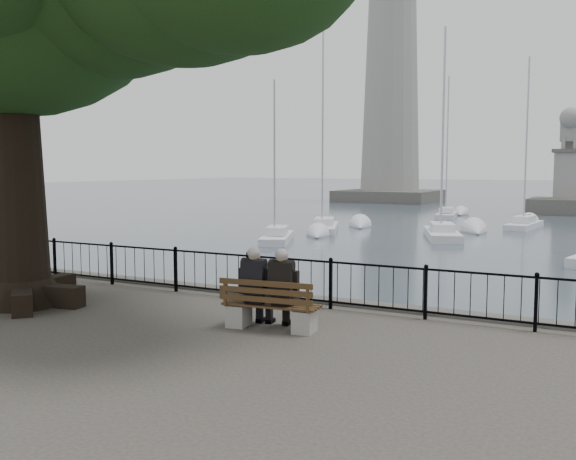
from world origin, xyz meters
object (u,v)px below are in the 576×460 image
Objects in this scene: person_left at (257,290)px; lighthouse at (391,82)px; bench at (270,312)px; person_right at (285,292)px; lion_monument at (569,187)px.

lighthouse reaches higher than person_left.
bench is 1.23× the size of person_right.
bench is at bearing -12.60° from person_left.
bench is 0.06× the size of lighthouse.
person_right is at bearing -91.20° from lion_monument.
lion_monument is at bearing 88.80° from person_right.
lighthouse is 3.58× the size of lion_monument.
lion_monument reaches higher than bench.
lighthouse reaches higher than bench.
lighthouse reaches higher than lion_monument.
bench is at bearing -91.46° from lion_monument.
bench is 0.20× the size of lion_monument.
bench is at bearing -150.47° from person_right.
person_right is 0.05× the size of lighthouse.
bench is at bearing -73.08° from lighthouse.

